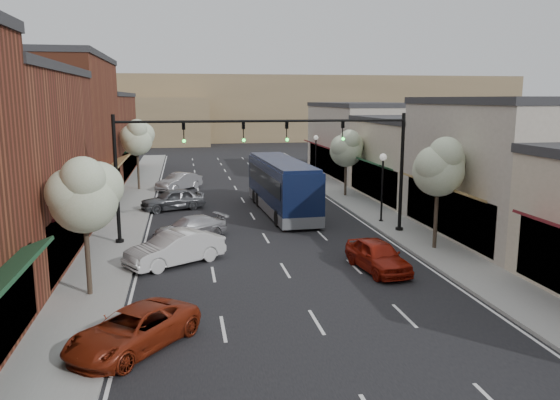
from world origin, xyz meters
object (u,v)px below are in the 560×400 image
tree_left_far (137,137)px  tree_right_far (347,147)px  signal_mast_left (161,159)px  lamp_post_far (316,151)px  signal_mast_right (363,155)px  parked_car_d (173,199)px  parked_car_a (133,330)px  parked_car_c (190,228)px  red_hatchback (378,256)px  tree_left_near (84,193)px  lamp_post_near (383,176)px  parked_car_b (175,248)px  coach_bus (282,185)px  parked_car_e (179,182)px  tree_right_near (440,166)px

tree_left_far → tree_right_far: bearing=-19.9°
signal_mast_left → lamp_post_far: size_ratio=1.85×
signal_mast_right → parked_car_d: signal_mast_right is taller
signal_mast_right → parked_car_a: size_ratio=1.78×
parked_car_c → red_hatchback: bearing=23.4°
tree_left_near → lamp_post_near: tree_left_near is taller
tree_right_far → parked_car_c: size_ratio=1.26×
parked_car_b → parked_car_d: bearing=149.7°
lamp_post_far → red_hatchback: bearing=-97.7°
lamp_post_near → parked_car_c: size_ratio=1.03×
red_hatchback → lamp_post_far: bearing=74.8°
parked_car_d → parked_car_b: bearing=-18.6°
tree_left_far → coach_bus: size_ratio=0.51×
signal_mast_left → lamp_post_far: (13.42, 20.00, -1.62)m
red_hatchback → tree_left_far: bearing=109.3°
signal_mast_left → coach_bus: 10.76m
parked_car_e → parked_car_d: bearing=-51.7°
lamp_post_far → parked_car_a: (-14.00, -33.03, -2.36)m
signal_mast_left → lamp_post_near: signal_mast_left is taller
lamp_post_near → red_hatchback: bearing=-111.4°
tree_right_near → tree_left_far: 27.56m
tree_right_far → parked_car_d: tree_right_far is taller
tree_right_near → parked_car_c: (-12.57, 4.78, -3.83)m
lamp_post_far → parked_car_e: bearing=-169.7°
lamp_post_near → tree_left_near: bearing=-146.7°
signal_mast_right → lamp_post_far: size_ratio=1.85×
parked_car_a → red_hatchback: bearing=71.2°
signal_mast_left → tree_left_far: (-2.63, 17.95, -0.02)m
tree_left_near → tree_left_far: bearing=90.0°
tree_right_far → coach_bus: 8.24m
tree_right_far → red_hatchback: bearing=-102.6°
red_hatchback → parked_car_e: size_ratio=0.94×
lamp_post_near → parked_car_d: size_ratio=0.99×
lamp_post_far → red_hatchback: size_ratio=1.05×
tree_right_near → red_hatchback: tree_right_near is taller
lamp_post_far → parked_car_a: bearing=-113.0°
tree_left_far → tree_right_near: bearing=-53.0°
tree_left_near → parked_car_b: bearing=50.2°
red_hatchback → parked_car_b: parked_car_b is taller
red_hatchback → parked_car_e: parked_car_e is taller
lamp_post_near → parked_car_d: lamp_post_near is taller
signal_mast_left → parked_car_b: size_ratio=1.71×
parked_car_b → parked_car_d: 13.21m
parked_car_d → parked_car_e: 8.64m
tree_right_far → parked_car_e: (-13.24, 5.76, -3.25)m
tree_right_near → parked_car_e: tree_right_near is taller
lamp_post_far → coach_bus: 14.30m
coach_bus → parked_car_a: size_ratio=2.61×
parked_car_c → tree_right_near: bearing=44.3°
coach_bus → parked_car_d: 7.86m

